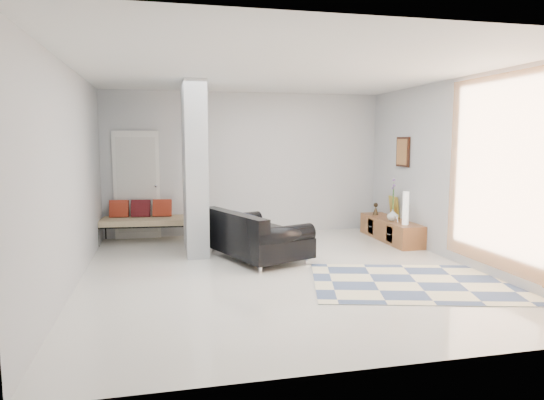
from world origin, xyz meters
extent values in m
plane|color=white|center=(0.00, 0.00, 0.00)|extent=(6.00, 6.00, 0.00)
plane|color=white|center=(0.00, 0.00, 2.80)|extent=(6.00, 6.00, 0.00)
plane|color=#BABCBF|center=(0.00, 3.00, 1.40)|extent=(6.00, 0.00, 6.00)
plane|color=#BABCBF|center=(0.00, -3.00, 1.40)|extent=(6.00, 0.00, 6.00)
plane|color=#BABCBF|center=(-2.75, 0.00, 1.40)|extent=(0.00, 6.00, 6.00)
plane|color=#BABCBF|center=(2.75, 0.00, 1.40)|extent=(0.00, 6.00, 6.00)
cube|color=#A8ADAF|center=(-1.10, 1.60, 1.40)|extent=(0.35, 1.20, 2.80)
cube|color=white|center=(-2.10, 2.96, 1.02)|extent=(0.85, 0.06, 2.04)
plane|color=#F08F3F|center=(2.67, -1.15, 1.45)|extent=(0.00, 2.55, 2.55)
cube|color=#371A0F|center=(2.72, 1.70, 1.65)|extent=(0.04, 0.45, 0.55)
cube|color=brown|center=(2.52, 1.70, 0.20)|extent=(0.45, 1.80, 0.40)
cube|color=#371A0F|center=(2.30, 1.30, 0.20)|extent=(0.02, 0.24, 0.28)
cube|color=#371A0F|center=(2.30, 2.10, 0.20)|extent=(0.02, 0.24, 0.28)
cube|color=yellow|center=(2.70, 1.95, 0.60)|extent=(0.09, 0.32, 0.40)
cube|color=silver|center=(2.42, 1.30, 0.46)|extent=(0.04, 0.10, 0.12)
cylinder|color=silver|center=(-0.30, 0.10, 0.05)|extent=(0.05, 0.05, 0.10)
cylinder|color=silver|center=(-0.83, 1.47, 0.05)|extent=(0.05, 0.05, 0.10)
cylinder|color=silver|center=(0.47, 0.39, 0.05)|extent=(0.05, 0.05, 0.10)
cylinder|color=silver|center=(-0.05, 1.77, 0.05)|extent=(0.05, 0.05, 0.10)
cube|color=black|center=(-0.18, 0.93, 0.25)|extent=(1.57, 1.97, 0.30)
cube|color=black|center=(-0.56, 0.78, 0.58)|extent=(0.80, 1.67, 0.36)
cylinder|color=black|center=(0.09, 0.24, 0.48)|extent=(1.01, 0.61, 0.28)
cylinder|color=black|center=(-0.44, 1.62, 0.48)|extent=(1.01, 0.61, 0.28)
cube|color=black|center=(-0.45, 0.83, 0.60)|extent=(0.36, 0.64, 0.31)
cylinder|color=black|center=(-2.76, 2.33, 0.20)|extent=(0.04, 0.04, 0.40)
cylinder|color=black|center=(-1.10, 2.19, 0.20)|extent=(0.04, 0.04, 0.40)
cylinder|color=black|center=(-2.70, 3.01, 0.20)|extent=(0.04, 0.04, 0.40)
cylinder|color=black|center=(-1.04, 2.87, 0.20)|extent=(0.04, 0.04, 0.40)
cube|color=beige|center=(-1.90, 2.60, 0.38)|extent=(1.74, 0.85, 0.12)
cube|color=#9E301C|center=(-2.43, 2.80, 0.60)|extent=(0.35, 0.19, 0.33)
cube|color=#5B161A|center=(-2.03, 2.76, 0.60)|extent=(0.35, 0.19, 0.33)
cube|color=#9E301C|center=(-1.64, 2.73, 0.60)|extent=(0.35, 0.19, 0.33)
cube|color=beige|center=(1.60, -0.90, 0.01)|extent=(3.06, 2.42, 0.01)
cylinder|color=silver|center=(2.50, 1.12, 0.69)|extent=(0.11, 0.11, 0.58)
imported|color=silver|center=(2.47, 1.54, 0.51)|extent=(0.21, 0.21, 0.21)
camera|label=1|loc=(-1.63, -6.51, 1.87)|focal=32.00mm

